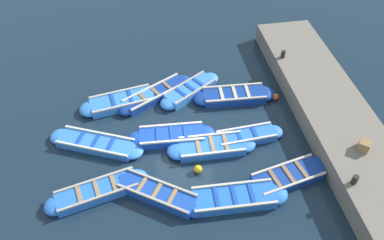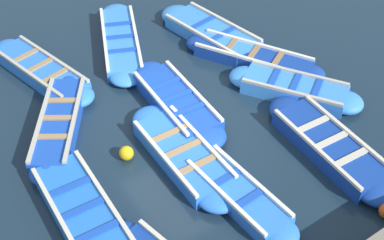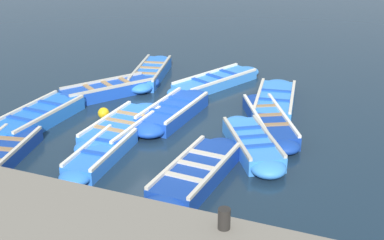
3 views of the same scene
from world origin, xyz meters
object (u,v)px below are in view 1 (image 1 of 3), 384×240
boat_mid_row (288,177)px  wooden_crate (364,145)px  boat_stern_in (234,198)px  boat_tucked (96,144)px  boat_outer_left (172,136)px  boat_drifting (190,90)px  boat_alongside (157,193)px  boat_centre (212,147)px  buoy_yellow_far (198,169)px  bollard_mid_north (355,180)px  boat_end_of_row (246,137)px  boat_far_corner (122,101)px  boat_inner_gap (234,96)px  boat_near_quay (97,192)px  bollard_north (283,54)px  buoy_orange_near (276,97)px  boat_outer_right (156,94)px

boat_mid_row → wooden_crate: bearing=-174.5°
boat_stern_in → boat_tucked: size_ratio=0.99×
boat_outer_left → boat_drifting: 2.84m
boat_alongside → boat_tucked: (2.13, -2.71, -0.04)m
boat_centre → buoy_yellow_far: bearing=53.1°
boat_drifting → bollard_mid_north: size_ratio=9.10×
boat_centre → buoy_yellow_far: size_ratio=11.21×
boat_end_of_row → bollard_mid_north: bollard_mid_north is taller
boat_end_of_row → boat_far_corner: 5.60m
boat_far_corner → boat_tucked: bearing=63.4°
boat_inner_gap → boat_tucked: size_ratio=0.95×
boat_drifting → boat_outer_left: bearing=65.5°
boat_far_corner → boat_near_quay: bearing=76.9°
boat_far_corner → bollard_north: (-7.55, -1.02, 0.86)m
boat_mid_row → bollard_north: bearing=-106.5°
boat_far_corner → boat_alongside: boat_alongside is taller
boat_centre → bollard_mid_north: (-4.23, 2.90, 0.86)m
boat_stern_in → buoy_orange_near: boat_stern_in is taller
boat_stern_in → bollard_mid_north: size_ratio=11.08×
boat_alongside → bollard_north: 8.89m
boat_tucked → boat_stern_in: bearing=144.6°
boat_stern_in → boat_outer_right: bearing=-70.0°
boat_drifting → bollard_mid_north: bearing=125.6°
boat_outer_right → boat_stern_in: boat_stern_in is taller
boat_centre → boat_alongside: 2.91m
boat_outer_left → boat_mid_row: 4.71m
boat_inner_gap → bollard_north: bearing=-150.2°
boat_mid_row → boat_tucked: bearing=-22.2°
boat_mid_row → buoy_yellow_far: bearing=-15.8°
boat_near_quay → boat_far_corner: boat_near_quay is taller
boat_far_corner → boat_mid_row: (-5.76, 5.03, -0.01)m
boat_inner_gap → bollard_mid_north: bearing=115.3°
boat_end_of_row → buoy_yellow_far: size_ratio=9.88×
wooden_crate → buoy_orange_near: 4.45m
boat_near_quay → boat_outer_left: (-2.92, -2.12, 0.01)m
boat_centre → boat_drifting: boat_drifting is taller
boat_far_corner → boat_tucked: boat_far_corner is taller
bollard_north → bollard_mid_north: same height
boat_drifting → boat_stern_in: size_ratio=0.82×
boat_drifting → boat_far_corner: bearing=3.8°
boat_centre → boat_alongside: size_ratio=1.04×
boat_inner_gap → boat_near_quay: bearing=34.0°
boat_drifting → bollard_north: bearing=-169.7°
boat_tucked → buoy_yellow_far: bearing=152.9°
bollard_north → boat_drifting: bearing=10.3°
boat_near_quay → buoy_yellow_far: 3.68m
boat_alongside → boat_drifting: (-2.03, -5.14, -0.00)m
buoy_orange_near → buoy_yellow_far: bearing=38.9°
bollard_north → wooden_crate: 5.87m
boat_inner_gap → boat_drifting: (1.87, -0.69, -0.00)m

